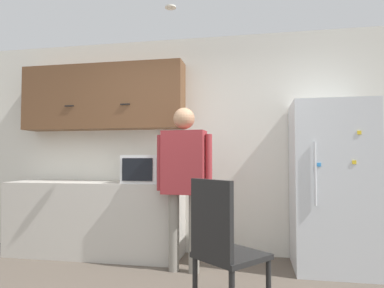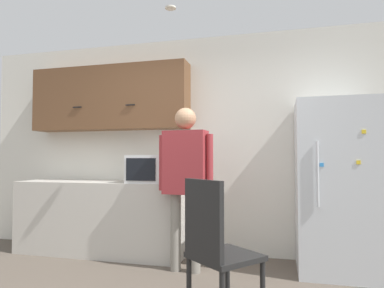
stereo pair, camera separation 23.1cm
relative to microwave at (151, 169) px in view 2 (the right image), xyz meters
name	(u,v)px [view 2 (the right image)]	position (x,y,z in m)	size (l,w,h in m)	color
back_wall	(198,144)	(0.47, 0.42, 0.30)	(6.00, 0.06, 2.70)	silver
counter	(102,217)	(-0.67, 0.09, -0.60)	(2.11, 0.61, 0.88)	#BCB7AD
upper_cabinets	(109,98)	(-0.67, 0.24, 0.91)	(2.11, 0.32, 0.82)	brown
microwave	(151,169)	(0.00, 0.00, 0.00)	(0.50, 0.39, 0.33)	white
person	(185,171)	(0.52, -0.32, 0.00)	(0.60, 0.25, 1.70)	gray
refrigerator	(337,186)	(2.04, 0.02, -0.16)	(0.81, 0.75, 1.77)	silver
chair	(215,243)	(1.00, -1.24, -0.51)	(0.64, 0.64, 1.02)	black
ceiling_light	(171,8)	(0.43, -0.57, 1.63)	(0.11, 0.11, 0.01)	white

